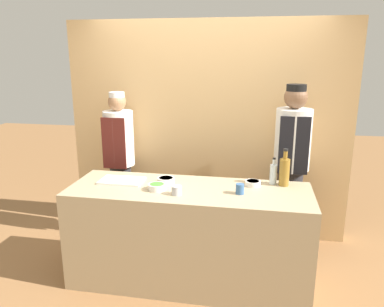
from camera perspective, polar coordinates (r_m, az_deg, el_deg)
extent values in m
plane|color=olive|center=(3.70, -0.42, -18.53)|extent=(14.00, 14.00, 0.00)
cube|color=tan|center=(4.24, 2.28, 3.53)|extent=(3.12, 0.18, 2.40)
cube|color=tan|center=(3.47, -0.44, -12.34)|extent=(2.13, 0.72, 0.90)
cylinder|color=white|center=(3.26, -5.37, -5.09)|extent=(0.15, 0.15, 0.05)
cylinder|color=green|center=(3.26, -5.38, -4.78)|extent=(0.12, 0.12, 0.02)
cylinder|color=white|center=(3.40, -3.98, -4.15)|extent=(0.15, 0.15, 0.06)
cylinder|color=brown|center=(3.40, -3.99, -3.83)|extent=(0.13, 0.13, 0.02)
cylinder|color=white|center=(3.40, 9.25, -4.48)|extent=(0.14, 0.14, 0.04)
cylinder|color=red|center=(3.39, 9.26, -4.24)|extent=(0.11, 0.11, 0.01)
cube|color=white|center=(3.51, -10.64, -4.10)|extent=(0.39, 0.24, 0.02)
cylinder|color=olive|center=(3.42, 13.89, -2.81)|extent=(0.09, 0.09, 0.24)
cylinder|color=olive|center=(3.38, 14.06, -0.24)|extent=(0.04, 0.04, 0.07)
cylinder|color=black|center=(3.37, 14.11, 0.54)|extent=(0.04, 0.04, 0.02)
cylinder|color=silver|center=(3.46, 12.27, -3.13)|extent=(0.06, 0.06, 0.18)
cylinder|color=silver|center=(3.42, 12.37, -1.30)|extent=(0.02, 0.02, 0.05)
cylinder|color=black|center=(3.41, 12.41, -0.74)|extent=(0.03, 0.03, 0.01)
cylinder|color=#386093|center=(3.18, 7.32, -5.37)|extent=(0.07, 0.07, 0.09)
cylinder|color=#B7B7BC|center=(3.14, -2.36, -5.62)|extent=(0.09, 0.09, 0.08)
cylinder|color=#28282D|center=(4.36, -10.60, -7.03)|extent=(0.23, 0.23, 0.85)
cylinder|color=white|center=(4.15, -11.08, 2.30)|extent=(0.32, 0.32, 0.60)
cube|color=#561E19|center=(4.01, -11.84, 1.49)|extent=(0.26, 0.02, 0.55)
sphere|color=#9E704C|center=(4.08, -11.36, 7.71)|extent=(0.19, 0.19, 0.19)
cylinder|color=white|center=(4.07, -11.41, 8.71)|extent=(0.16, 0.16, 0.07)
cylinder|color=#28282D|center=(4.10, 14.39, -8.33)|extent=(0.26, 0.26, 0.90)
cylinder|color=silver|center=(3.87, 15.11, 2.07)|extent=(0.36, 0.36, 0.62)
cube|color=black|center=(3.71, 15.28, 1.13)|extent=(0.28, 0.02, 0.57)
sphere|color=brown|center=(3.80, 15.54, 8.26)|extent=(0.23, 0.23, 0.23)
cylinder|color=black|center=(3.79, 15.63, 9.54)|extent=(0.19, 0.19, 0.08)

